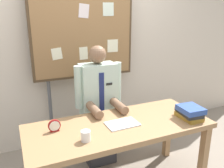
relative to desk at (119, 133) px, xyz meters
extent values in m
cube|color=beige|center=(0.00, 1.23, 0.70)|extent=(6.40, 0.08, 2.70)
cube|color=#9E754C|center=(0.00, 0.00, 0.07)|extent=(1.75, 0.72, 0.05)
cube|color=#9E754C|center=(0.81, -0.30, -0.31)|extent=(0.07, 0.07, 0.69)
cube|color=#9E754C|center=(-0.81, 0.30, -0.31)|extent=(0.07, 0.07, 0.69)
cube|color=#9E754C|center=(0.81, 0.30, -0.31)|extent=(0.07, 0.07, 0.69)
cube|color=#2D2D33|center=(0.00, 0.56, -0.43)|extent=(0.34, 0.30, 0.44)
cube|color=#B2CCBC|center=(0.00, 0.56, 0.18)|extent=(0.40, 0.22, 0.78)
sphere|color=brown|center=(0.00, 0.56, 0.67)|extent=(0.19, 0.19, 0.19)
cylinder|color=#B2CCBC|center=(-0.23, 0.54, 0.33)|extent=(0.09, 0.09, 0.47)
cylinder|color=#B2CCBC|center=(0.23, 0.54, 0.33)|extent=(0.09, 0.09, 0.47)
cylinder|color=brown|center=(-0.14, 0.30, 0.14)|extent=(0.09, 0.30, 0.09)
cylinder|color=brown|center=(0.14, 0.30, 0.14)|extent=(0.09, 0.30, 0.09)
cube|color=navy|center=(0.00, 0.45, 0.23)|extent=(0.06, 0.01, 0.50)
cube|color=black|center=(0.09, 0.45, 0.35)|extent=(0.07, 0.01, 0.02)
cube|color=#4C3823|center=(0.00, 1.03, 0.90)|extent=(1.30, 0.05, 1.21)
cube|color=olive|center=(0.00, 1.02, 0.90)|extent=(1.24, 0.04, 1.15)
cylinder|color=#59595E|center=(-0.47, 1.06, -0.16)|extent=(0.04, 0.04, 0.98)
cylinder|color=#59595E|center=(0.47, 1.06, -0.16)|extent=(0.04, 0.04, 0.98)
cube|color=silver|center=(0.32, 1.00, 1.14)|extent=(0.15, 0.00, 0.16)
cube|color=#F4EFCC|center=(-0.02, 1.00, 0.61)|extent=(0.11, 0.00, 0.16)
cube|color=#F4EFCC|center=(-0.35, 1.00, 0.63)|extent=(0.14, 0.00, 0.15)
cube|color=#F4EFCC|center=(0.38, 1.00, 0.68)|extent=(0.15, 0.00, 0.16)
cube|color=silver|center=(0.00, 1.00, 1.12)|extent=(0.14, 0.00, 0.18)
cube|color=olive|center=(0.69, -0.17, 0.11)|extent=(0.16, 0.26, 0.04)
cube|color=#262626|center=(0.69, -0.17, 0.15)|extent=(0.21, 0.29, 0.03)
cube|color=#2D4C99|center=(0.69, -0.18, 0.19)|extent=(0.22, 0.24, 0.05)
cube|color=white|center=(0.02, -0.02, 0.10)|extent=(0.30, 0.20, 0.01)
cylinder|color=maroon|center=(-0.59, 0.11, 0.15)|extent=(0.11, 0.02, 0.11)
cylinder|color=white|center=(-0.59, 0.09, 0.15)|extent=(0.09, 0.00, 0.09)
cube|color=maroon|center=(-0.59, 0.11, 0.10)|extent=(0.08, 0.04, 0.01)
cylinder|color=white|center=(-0.38, -0.16, 0.14)|extent=(0.08, 0.08, 0.09)
camera|label=1|loc=(-0.88, -1.81, 1.11)|focal=37.54mm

